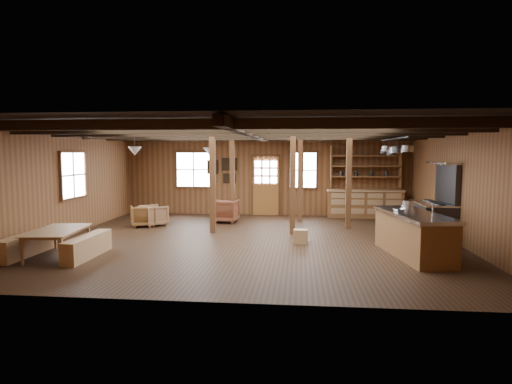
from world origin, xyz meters
The scene contains 22 objects.
room centered at (0.00, 0.00, 1.40)m, with size 10.04×9.04×2.84m.
ceiling_joists centered at (0.00, 0.18, 2.68)m, with size 9.80×8.82×0.18m.
timber_posts centered at (0.52, 2.08, 1.40)m, with size 3.95×2.35×2.80m.
back_door centered at (0.00, 4.45, 0.88)m, with size 1.02×0.08×2.15m.
window_back_left centered at (-2.60, 4.46, 1.60)m, with size 1.32×0.06×1.32m.
window_back_right centered at (1.30, 4.46, 1.60)m, with size 1.02×0.06×1.32m.
window_left centered at (-4.96, 0.50, 1.60)m, with size 0.14×1.24×1.32m.
notice_boards centered at (-1.50, 4.46, 1.64)m, with size 1.08×0.03×0.90m.
back_counter centered at (3.40, 4.20, 0.60)m, with size 2.55×0.60×2.45m.
pendant_lamps centered at (-2.25, 1.00, 2.25)m, with size 1.86×2.36×0.66m.
pot_rack centered at (3.47, 0.27, 2.30)m, with size 0.34×3.00×0.42m.
kitchen_island centered at (3.60, -1.29, 0.48)m, with size 1.29×2.61×1.20m.
step_stool centered at (1.22, -0.24, 0.17)m, with size 0.39×0.27×0.34m, color #9A7646.
commercial_range centered at (4.65, 0.70, 0.64)m, with size 0.82×1.59×1.97m.
dining_table centered at (-3.90, -2.06, 0.29)m, with size 1.65×0.92×0.58m, color #946B43.
bench_wall centered at (-4.65, -2.06, 0.23)m, with size 0.31×1.68×0.46m, color #9A7646.
bench_aisle centered at (-3.28, -2.06, 0.23)m, with size 0.31×1.67×0.46m, color #9A7646.
armchair_a centered at (-3.48, 1.72, 0.32)m, with size 0.68×0.70×0.63m, color brown.
armchair_b centered at (-1.16, 2.74, 0.37)m, with size 0.78×0.81×0.73m, color brown.
armchair_c centered at (-3.21, 1.89, 0.32)m, with size 0.68×0.70×0.63m, color brown.
counter_pot centered at (3.68, -0.43, 1.02)m, with size 0.28×0.28×0.17m, color silver.
bowl centered at (3.33, -1.14, 0.97)m, with size 0.26×0.26×0.06m, color silver.
Camera 1 is at (1.17, -10.55, 2.21)m, focal length 30.00 mm.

